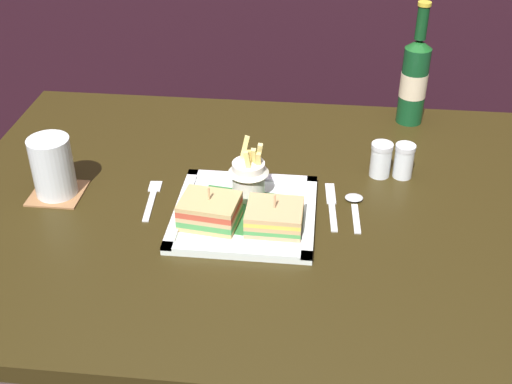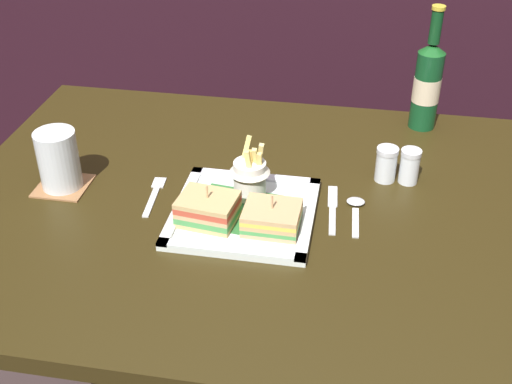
% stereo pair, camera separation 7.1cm
% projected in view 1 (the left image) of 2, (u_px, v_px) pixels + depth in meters
% --- Properties ---
extents(dining_table, '(1.23, 0.90, 0.75)m').
position_uv_depth(dining_table, '(266.00, 254.00, 1.35)').
color(dining_table, '#2E240D').
rests_on(dining_table, ground_plane).
extents(square_plate, '(0.26, 0.26, 0.02)m').
position_uv_depth(square_plate, '(245.00, 214.00, 1.24)').
color(square_plate, silver).
rests_on(square_plate, dining_table).
extents(sandwich_half_left, '(0.11, 0.09, 0.08)m').
position_uv_depth(sandwich_half_left, '(210.00, 211.00, 1.20)').
color(sandwich_half_left, tan).
rests_on(sandwich_half_left, square_plate).
extents(sandwich_half_right, '(0.10, 0.09, 0.07)m').
position_uv_depth(sandwich_half_right, '(274.00, 217.00, 1.19)').
color(sandwich_half_right, tan).
rests_on(sandwich_half_right, square_plate).
extents(fries_cup, '(0.08, 0.08, 0.12)m').
position_uv_depth(fries_cup, '(249.00, 173.00, 1.26)').
color(fries_cup, white).
rests_on(fries_cup, square_plate).
extents(beer_bottle, '(0.06, 0.06, 0.28)m').
position_uv_depth(beer_bottle, '(414.00, 79.00, 1.51)').
color(beer_bottle, '#114521').
rests_on(beer_bottle, dining_table).
extents(drink_coaster, '(0.10, 0.10, 0.00)m').
position_uv_depth(drink_coaster, '(58.00, 193.00, 1.31)').
color(drink_coaster, '#9B6940').
rests_on(drink_coaster, dining_table).
extents(water_glass, '(0.08, 0.08, 0.12)m').
position_uv_depth(water_glass, '(53.00, 170.00, 1.28)').
color(water_glass, silver).
rests_on(water_glass, dining_table).
extents(fork, '(0.03, 0.14, 0.00)m').
position_uv_depth(fork, '(152.00, 198.00, 1.30)').
color(fork, silver).
rests_on(fork, dining_table).
extents(knife, '(0.03, 0.16, 0.00)m').
position_uv_depth(knife, '(332.00, 204.00, 1.28)').
color(knife, silver).
rests_on(knife, dining_table).
extents(spoon, '(0.03, 0.12, 0.01)m').
position_uv_depth(spoon, '(354.00, 203.00, 1.27)').
color(spoon, silver).
rests_on(spoon, dining_table).
extents(salt_shaker, '(0.04, 0.04, 0.07)m').
position_uv_depth(salt_shaker, '(381.00, 161.00, 1.35)').
color(salt_shaker, silver).
rests_on(salt_shaker, dining_table).
extents(pepper_shaker, '(0.04, 0.04, 0.07)m').
position_uv_depth(pepper_shaker, '(404.00, 163.00, 1.35)').
color(pepper_shaker, silver).
rests_on(pepper_shaker, dining_table).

